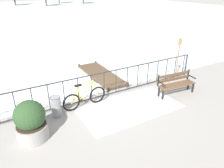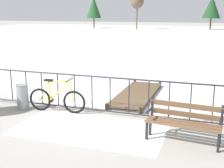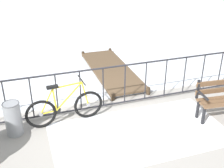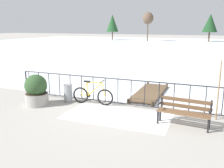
% 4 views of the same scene
% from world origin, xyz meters
% --- Properties ---
extents(ground_plane, '(160.00, 160.00, 0.00)m').
position_xyz_m(ground_plane, '(0.00, 0.00, 0.00)').
color(ground_plane, '#9E9991').
extents(frozen_pond, '(80.00, 56.00, 0.03)m').
position_xyz_m(frozen_pond, '(0.00, 28.40, 0.01)').
color(frozen_pond, silver).
rests_on(frozen_pond, ground).
extents(snow_patch, '(3.66, 1.91, 0.01)m').
position_xyz_m(snow_patch, '(0.42, -1.20, 0.00)').
color(snow_patch, white).
rests_on(snow_patch, ground).
extents(railing_fence, '(9.06, 0.06, 1.07)m').
position_xyz_m(railing_fence, '(0.00, 0.00, 0.56)').
color(railing_fence, '#232328').
rests_on(railing_fence, ground).
extents(bicycle_near_railing, '(1.71, 0.52, 0.97)m').
position_xyz_m(bicycle_near_railing, '(-0.96, -0.30, 0.37)').
color(bicycle_near_railing, black).
rests_on(bicycle_near_railing, ground).
extents(park_bench, '(1.64, 0.63, 0.89)m').
position_xyz_m(park_bench, '(2.65, -1.17, 0.51)').
color(park_bench, brown).
rests_on(park_bench, ground).
extents(planter_with_shrub, '(0.90, 0.90, 1.22)m').
position_xyz_m(planter_with_shrub, '(-2.98, -1.20, 0.58)').
color(planter_with_shrub, '#9E9B96').
rests_on(planter_with_shrub, ground).
extents(trash_bin, '(0.35, 0.35, 0.73)m').
position_xyz_m(trash_bin, '(-2.04, -0.39, 0.37)').
color(trash_bin, gray).
rests_on(trash_bin, ground).
extents(oar_upright, '(0.04, 0.16, 1.98)m').
position_xyz_m(oar_upright, '(3.61, -0.25, 1.14)').
color(oar_upright, '#937047').
rests_on(oar_upright, ground).
extents(wooden_dock, '(1.10, 3.33, 0.20)m').
position_xyz_m(wooden_dock, '(0.83, 1.92, 0.12)').
color(wooden_dock, brown).
rests_on(wooden_dock, ground).
extents(tree_west_mid, '(2.17, 2.17, 5.76)m').
position_xyz_m(tree_west_mid, '(-9.23, 41.48, 4.52)').
color(tree_west_mid, brown).
rests_on(tree_west_mid, ground).
extents(tree_centre, '(2.63, 2.63, 5.45)m').
position_xyz_m(tree_centre, '(-17.36, 42.50, 3.62)').
color(tree_centre, brown).
rests_on(tree_centre, ground).
extents(tree_far_east, '(2.88, 2.88, 5.38)m').
position_xyz_m(tree_far_east, '(2.44, 44.49, 3.60)').
color(tree_far_east, brown).
rests_on(tree_far_east, ground).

